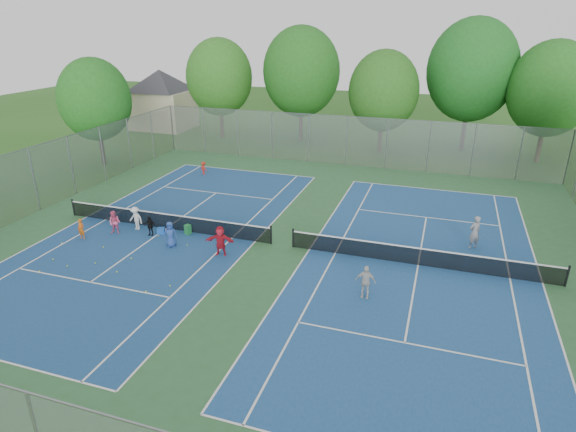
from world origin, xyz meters
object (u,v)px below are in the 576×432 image
(net_right, at_px, (419,257))
(instructor, at_px, (475,232))
(ball_crate, at_px, (161,231))
(net_left, at_px, (166,221))
(ball_hopper, at_px, (188,230))

(net_right, relative_size, instructor, 7.18)
(ball_crate, distance_m, instructor, 16.83)
(net_left, distance_m, ball_crate, 0.74)
(ball_crate, height_order, instructor, instructor)
(net_left, distance_m, net_right, 14.00)
(net_left, relative_size, net_right, 1.00)
(ball_hopper, bearing_deg, ball_crate, -165.40)
(net_left, xyz_separation_m, instructor, (16.53, 2.87, 0.44))
(net_right, xyz_separation_m, ball_crate, (-13.90, -0.67, -0.29))
(ball_crate, relative_size, ball_hopper, 0.68)
(net_left, distance_m, instructor, 16.79)
(ball_crate, bearing_deg, instructor, 12.17)
(net_right, height_order, instructor, instructor)
(net_left, bearing_deg, net_right, 0.00)
(ball_hopper, height_order, instructor, instructor)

